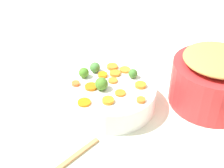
# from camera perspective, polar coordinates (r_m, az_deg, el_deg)

# --- Properties ---
(tabletop) EXTENTS (2.40, 2.40, 0.02)m
(tabletop) POSITION_cam_1_polar(r_m,az_deg,el_deg) (0.98, 0.29, -2.66)
(tabletop) COLOR silver
(tabletop) RESTS_ON ground
(serving_bowl_carrots) EXTENTS (0.27, 0.27, 0.07)m
(serving_bowl_carrots) POSITION_cam_1_polar(r_m,az_deg,el_deg) (0.91, 0.00, -2.35)
(serving_bowl_carrots) COLOR white
(serving_bowl_carrots) RESTS_ON tabletop
(metal_pot) EXTENTS (0.26, 0.26, 0.14)m
(metal_pot) POSITION_cam_1_polar(r_m,az_deg,el_deg) (0.96, 18.79, 0.10)
(metal_pot) COLOR red
(metal_pot) RESTS_ON tabletop
(stuffing_mound) EXTENTS (0.21, 0.21, 0.04)m
(stuffing_mound) POSITION_cam_1_polar(r_m,az_deg,el_deg) (0.91, 19.84, 4.54)
(stuffing_mound) COLOR #BC8B49
(stuffing_mound) RESTS_ON metal_pot
(carrot_slice_0) EXTENTS (0.05, 0.05, 0.01)m
(carrot_slice_0) POSITION_cam_1_polar(r_m,az_deg,el_deg) (0.96, 2.48, 2.75)
(carrot_slice_0) COLOR orange
(carrot_slice_0) RESTS_ON serving_bowl_carrots
(carrot_slice_1) EXTENTS (0.04, 0.04, 0.01)m
(carrot_slice_1) POSITION_cam_1_polar(r_m,az_deg,el_deg) (0.83, -0.75, -3.19)
(carrot_slice_1) COLOR orange
(carrot_slice_1) RESTS_ON serving_bowl_carrots
(carrot_slice_2) EXTENTS (0.04, 0.04, 0.01)m
(carrot_slice_2) POSITION_cam_1_polar(r_m,az_deg,el_deg) (0.93, -1.81, 1.78)
(carrot_slice_2) COLOR orange
(carrot_slice_2) RESTS_ON serving_bowl_carrots
(carrot_slice_3) EXTENTS (0.05, 0.05, 0.01)m
(carrot_slice_3) POSITION_cam_1_polar(r_m,az_deg,el_deg) (0.88, -4.04, -0.53)
(carrot_slice_3) COLOR orange
(carrot_slice_3) RESTS_ON serving_bowl_carrots
(carrot_slice_4) EXTENTS (0.03, 0.03, 0.01)m
(carrot_slice_4) POSITION_cam_1_polar(r_m,az_deg,el_deg) (0.83, 5.59, -3.08)
(carrot_slice_4) COLOR orange
(carrot_slice_4) RESTS_ON serving_bowl_carrots
(carrot_slice_5) EXTENTS (0.04, 0.04, 0.01)m
(carrot_slice_5) POSITION_cam_1_polar(r_m,az_deg,el_deg) (0.86, 1.61, -1.75)
(carrot_slice_5) COLOR orange
(carrot_slice_5) RESTS_ON serving_bowl_carrots
(carrot_slice_6) EXTENTS (0.03, 0.03, 0.01)m
(carrot_slice_6) POSITION_cam_1_polar(r_m,az_deg,el_deg) (0.90, -7.00, 0.09)
(carrot_slice_6) COLOR orange
(carrot_slice_6) RESTS_ON serving_bowl_carrots
(carrot_slice_7) EXTENTS (0.04, 0.04, 0.01)m
(carrot_slice_7) POSITION_cam_1_polar(r_m,az_deg,el_deg) (0.91, 0.17, 0.65)
(carrot_slice_7) COLOR orange
(carrot_slice_7) RESTS_ON serving_bowl_carrots
(carrot_slice_8) EXTENTS (0.05, 0.05, 0.01)m
(carrot_slice_8) POSITION_cam_1_polar(r_m,az_deg,el_deg) (0.89, 5.51, -0.22)
(carrot_slice_8) COLOR orange
(carrot_slice_8) RESTS_ON serving_bowl_carrots
(carrot_slice_9) EXTENTS (0.05, 0.05, 0.01)m
(carrot_slice_9) POSITION_cam_1_polar(r_m,az_deg,el_deg) (0.83, -5.37, -3.55)
(carrot_slice_9) COLOR orange
(carrot_slice_9) RESTS_ON serving_bowl_carrots
(carrot_slice_10) EXTENTS (0.05, 0.05, 0.01)m
(carrot_slice_10) POSITION_cam_1_polar(r_m,az_deg,el_deg) (0.94, 0.58, 2.06)
(carrot_slice_10) COLOR orange
(carrot_slice_10) RESTS_ON serving_bowl_carrots
(carrot_slice_11) EXTENTS (0.05, 0.05, 0.01)m
(carrot_slice_11) POSITION_cam_1_polar(r_m,az_deg,el_deg) (0.97, 0.07, 3.34)
(carrot_slice_11) COLOR orange
(carrot_slice_11) RESTS_ON serving_bowl_carrots
(brussels_sprout_0) EXTENTS (0.03, 0.03, 0.03)m
(brussels_sprout_0) POSITION_cam_1_polar(r_m,az_deg,el_deg) (0.92, -5.43, 2.18)
(brussels_sprout_0) COLOR #4A8827
(brussels_sprout_0) RESTS_ON serving_bowl_carrots
(brussels_sprout_1) EXTENTS (0.03, 0.03, 0.03)m
(brussels_sprout_1) POSITION_cam_1_polar(r_m,az_deg,el_deg) (0.92, 4.04, 2.03)
(brussels_sprout_1) COLOR #427F31
(brussels_sprout_1) RESTS_ON serving_bowl_carrots
(brussels_sprout_2) EXTENTS (0.03, 0.03, 0.03)m
(brussels_sprout_2) POSITION_cam_1_polar(r_m,az_deg,el_deg) (0.95, -3.29, 3.20)
(brussels_sprout_2) COLOR #4A873E
(brussels_sprout_2) RESTS_ON serving_bowl_carrots
(brussels_sprout_3) EXTENTS (0.04, 0.04, 0.04)m
(brussels_sprout_3) POSITION_cam_1_polar(r_m,az_deg,el_deg) (0.87, -2.04, 0.03)
(brussels_sprout_3) COLOR #4B8328
(brussels_sprout_3) RESTS_ON serving_bowl_carrots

